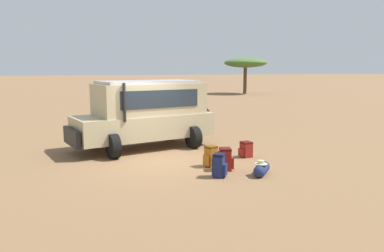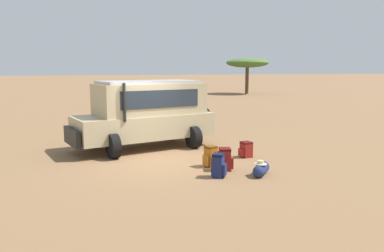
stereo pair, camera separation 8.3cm
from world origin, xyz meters
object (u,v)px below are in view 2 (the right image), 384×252
Objects in this scene: safari_vehicle at (146,113)px; acacia_tree_far_right at (247,63)px; backpack_outermost at (210,157)px; backpack_beside_front_wheel at (246,150)px; backpack_cluster_center at (219,166)px; backpack_near_rear_wheel at (225,159)px; duffel_bag_low_black_case at (261,169)px.

acacia_tree_far_right is (17.28, 25.32, 2.20)m from safari_vehicle.
backpack_outermost is at bearing -119.39° from acacia_tree_far_right.
backpack_beside_front_wheel is 0.10× the size of acacia_tree_far_right.
backpack_cluster_center is 0.75m from backpack_near_rear_wheel.
duffel_bag_low_black_case is (0.72, -0.78, -0.14)m from backpack_near_rear_wheel.
backpack_cluster_center is 0.86× the size of duffel_bag_low_black_case.
acacia_tree_far_right is at bearing 61.41° from backpack_near_rear_wheel.
backpack_beside_front_wheel is 0.83× the size of backpack_outermost.
backpack_outermost is 1.62m from duffel_bag_low_black_case.
safari_vehicle reaches higher than backpack_outermost.
safari_vehicle is 8.57× the size of backpack_near_rear_wheel.
safari_vehicle is 4.57m from backpack_cluster_center.
backpack_near_rear_wheel is 0.87× the size of duffel_bag_low_black_case.
backpack_outermost is 0.84× the size of duffel_bag_low_black_case.
backpack_near_rear_wheel is at bearing -64.00° from backpack_outermost.
backpack_near_rear_wheel reaches higher than backpack_beside_front_wheel.
acacia_tree_far_right is (14.56, 27.87, 3.24)m from backpack_beside_front_wheel.
safari_vehicle reaches higher than backpack_cluster_center.
backpack_beside_front_wheel is 1.70m from backpack_outermost.
duffel_bag_low_black_case is at bearing -64.71° from safari_vehicle.
backpack_near_rear_wheel is 33.29m from acacia_tree_far_right.
safari_vehicle is at bearing 102.57° from backpack_cluster_center.
backpack_outermost is (1.18, -3.26, -0.99)m from safari_vehicle.
backpack_near_rear_wheel is at bearing 132.79° from duffel_bag_low_black_case.
backpack_cluster_center is at bearing -77.43° from safari_vehicle.
acacia_tree_far_right is at bearing 62.42° from backpack_beside_front_wheel.
backpack_cluster_center is at bearing 170.84° from duffel_bag_low_black_case.
safari_vehicle is at bearing 136.95° from backpack_beside_front_wheel.
backpack_beside_front_wheel is 2.52m from backpack_cluster_center.
duffel_bag_low_black_case is (0.97, -1.29, -0.13)m from backpack_outermost.
backpack_beside_front_wheel is at bearing 74.00° from duffel_bag_low_black_case.
backpack_outermost reaches higher than backpack_beside_front_wheel.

